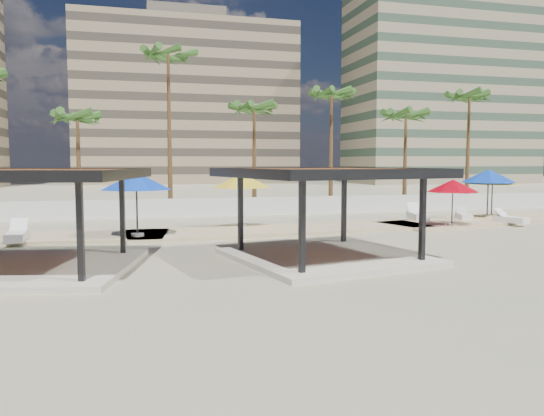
# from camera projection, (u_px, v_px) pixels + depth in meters

# --- Properties ---
(ground) EXTENTS (200.00, 200.00, 0.00)m
(ground) POSITION_uv_depth(u_px,v_px,m) (285.00, 256.00, 20.20)
(ground) COLOR tan
(ground) RESTS_ON ground
(promenade) EXTENTS (44.45, 7.97, 0.24)m
(promenade) POSITION_uv_depth(u_px,v_px,m) (281.00, 229.00, 28.09)
(promenade) COLOR #C6B284
(promenade) RESTS_ON ground
(boundary_wall) EXTENTS (56.00, 0.30, 1.20)m
(boundary_wall) POSITION_uv_depth(u_px,v_px,m) (219.00, 207.00, 35.57)
(boundary_wall) COLOR silver
(boundary_wall) RESTS_ON ground
(building_mid) EXTENTS (38.00, 16.00, 30.40)m
(building_mid) POSITION_uv_depth(u_px,v_px,m) (186.00, 103.00, 95.17)
(building_mid) COLOR #847259
(building_mid) RESTS_ON ground
(building_east) EXTENTS (32.00, 15.00, 36.40)m
(building_east) POSITION_uv_depth(u_px,v_px,m) (441.00, 86.00, 94.51)
(building_east) COLOR gray
(building_east) RESTS_ON ground
(pavilion_central) EXTENTS (7.82, 7.82, 3.36)m
(pavilion_central) POSITION_uv_depth(u_px,v_px,m) (327.00, 205.00, 19.31)
(pavilion_central) COLOR beige
(pavilion_central) RESTS_ON ground
(pavilion_west) EXTENTS (7.91, 7.91, 3.35)m
(pavilion_west) POSITION_uv_depth(u_px,v_px,m) (30.00, 211.00, 17.22)
(pavilion_west) COLOR beige
(pavilion_west) RESTS_ON ground
(umbrella_b) EXTENTS (3.32, 3.32, 2.82)m
(umbrella_b) POSITION_uv_depth(u_px,v_px,m) (242.00, 181.00, 28.24)
(umbrella_b) COLOR beige
(umbrella_b) RESTS_ON promenade
(umbrella_c) EXTENTS (3.56, 3.56, 2.48)m
(umbrella_c) POSITION_uv_depth(u_px,v_px,m) (453.00, 186.00, 28.40)
(umbrella_c) COLOR beige
(umbrella_c) RESTS_ON promenade
(umbrella_d) EXTENTS (3.98, 3.98, 2.96)m
(umbrella_d) POSITION_uv_depth(u_px,v_px,m) (488.00, 176.00, 32.84)
(umbrella_d) COLOR beige
(umbrella_d) RESTS_ON promenade
(umbrella_e) EXTENTS (4.03, 4.03, 2.83)m
(umbrella_e) POSITION_uv_depth(u_px,v_px,m) (493.00, 178.00, 32.93)
(umbrella_e) COLOR beige
(umbrella_e) RESTS_ON promenade
(umbrella_f) EXTENTS (4.32, 4.32, 2.95)m
(umbrella_f) POSITION_uv_depth(u_px,v_px,m) (136.00, 181.00, 24.19)
(umbrella_f) COLOR beige
(umbrella_f) RESTS_ON promenade
(lounger_a) EXTENTS (0.88, 2.32, 0.86)m
(lounger_a) POSITION_uv_depth(u_px,v_px,m) (17.00, 235.00, 23.13)
(lounger_a) COLOR white
(lounger_a) RESTS_ON promenade
(lounger_b) EXTENTS (1.33, 2.52, 0.91)m
(lounger_b) POSITION_uv_depth(u_px,v_px,m) (417.00, 215.00, 31.86)
(lounger_b) COLOR white
(lounger_b) RESTS_ON promenade
(lounger_c) EXTENTS (1.11, 2.06, 0.74)m
(lounger_c) POSITION_uv_depth(u_px,v_px,m) (511.00, 219.00, 30.05)
(lounger_c) COLOR white
(lounger_c) RESTS_ON promenade
(lounger_d) EXTENTS (1.29, 2.05, 0.74)m
(lounger_d) POSITION_uv_depth(u_px,v_px,m) (464.00, 216.00, 32.05)
(lounger_d) COLOR white
(lounger_d) RESTS_ON promenade
(palm_c) EXTENTS (3.00, 3.00, 7.36)m
(palm_c) POSITION_uv_depth(u_px,v_px,m) (77.00, 121.00, 34.82)
(palm_c) COLOR brown
(palm_c) RESTS_ON ground
(palm_d) EXTENTS (3.00, 3.00, 11.84)m
(palm_d) POSITION_uv_depth(u_px,v_px,m) (168.00, 63.00, 36.76)
(palm_d) COLOR brown
(palm_d) RESTS_ON ground
(palm_e) EXTENTS (3.00, 3.00, 8.29)m
(palm_e) POSITION_uv_depth(u_px,v_px,m) (254.00, 112.00, 38.08)
(palm_e) COLOR brown
(palm_e) RESTS_ON ground
(palm_f) EXTENTS (3.00, 3.00, 9.50)m
(palm_f) POSITION_uv_depth(u_px,v_px,m) (331.00, 99.00, 39.70)
(palm_f) COLOR brown
(palm_f) RESTS_ON ground
(palm_g) EXTENTS (3.00, 3.00, 8.05)m
(palm_g) POSITION_uv_depth(u_px,v_px,m) (406.00, 119.00, 40.95)
(palm_g) COLOR brown
(palm_g) RESTS_ON ground
(palm_h) EXTENTS (3.00, 3.00, 9.75)m
(palm_h) POSITION_uv_depth(u_px,v_px,m) (469.00, 101.00, 42.92)
(palm_h) COLOR brown
(palm_h) RESTS_ON ground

